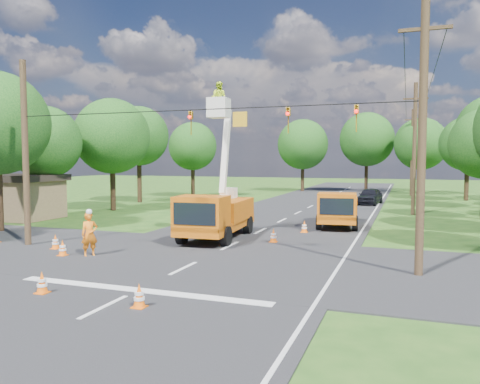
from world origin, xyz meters
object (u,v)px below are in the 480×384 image
at_px(traffic_cone_1, 139,296).
at_px(tree_left_d, 112,136).
at_px(traffic_cone_3, 304,227).
at_px(ground_worker, 89,234).
at_px(pole_right_far, 412,152).
at_px(tree_left_e, 139,136).
at_px(traffic_cone_2, 273,236).
at_px(traffic_cone_0, 42,283).
at_px(distant_car, 370,196).
at_px(pole_right_mid, 414,148).
at_px(traffic_cone_4, 63,248).
at_px(tree_right_e, 468,144).
at_px(bucket_truck, 216,206).
at_px(tree_far_a, 303,144).
at_px(traffic_cone_5, 55,242).
at_px(tree_far_c, 421,144).
at_px(second_truck, 338,208).
at_px(shed, 19,196).
at_px(tree_left_c, 45,142).
at_px(tree_left_f, 193,146).
at_px(traffic_cone_7, 335,214).
at_px(pole_left, 25,154).
at_px(tree_far_b, 367,139).
at_px(pole_right_near, 422,135).

height_order(traffic_cone_1, tree_left_d, tree_left_d).
bearing_deg(traffic_cone_3, ground_worker, -127.90).
height_order(pole_right_far, tree_left_e, pole_right_far).
bearing_deg(traffic_cone_2, traffic_cone_0, -111.44).
distance_m(distant_car, pole_right_mid, 9.35).
bearing_deg(traffic_cone_4, tree_left_e, 114.47).
relative_size(tree_left_e, tree_right_e, 1.09).
bearing_deg(bucket_truck, tree_left_e, 127.85).
xyz_separation_m(traffic_cone_3, pole_right_mid, (5.97, 11.59, 4.75)).
distance_m(distant_car, traffic_cone_4, 30.93).
height_order(pole_right_far, tree_far_a, pole_right_far).
xyz_separation_m(tree_right_e, tree_far_a, (-18.80, 8.00, 0.38)).
relative_size(traffic_cone_5, pole_right_mid, 0.07).
distance_m(ground_worker, traffic_cone_0, 5.77).
xyz_separation_m(traffic_cone_0, traffic_cone_3, (5.22, 14.87, 0.00)).
bearing_deg(tree_far_c, traffic_cone_3, -101.73).
distance_m(traffic_cone_2, traffic_cone_3, 3.75).
relative_size(pole_right_mid, pole_right_far, 1.00).
bearing_deg(tree_right_e, traffic_cone_5, -120.99).
distance_m(second_truck, ground_worker, 15.54).
bearing_deg(tree_left_d, traffic_cone_3, -20.60).
height_order(traffic_cone_3, traffic_cone_4, same).
relative_size(shed, tree_far_c, 0.60).
bearing_deg(second_truck, tree_left_e, 146.85).
distance_m(traffic_cone_2, tree_far_c, 38.48).
xyz_separation_m(traffic_cone_4, tree_left_c, (-10.42, 10.56, 5.08)).
xyz_separation_m(traffic_cone_0, tree_left_f, (-12.10, 36.46, 5.33)).
distance_m(bucket_truck, traffic_cone_0, 11.35).
distance_m(traffic_cone_7, pole_right_far, 25.49).
xyz_separation_m(bucket_truck, traffic_cone_1, (2.39, -11.40, -1.39)).
bearing_deg(tree_far_a, traffic_cone_2, -80.06).
distance_m(tree_left_c, tree_right_e, 39.93).
distance_m(distant_car, traffic_cone_7, 11.99).
bearing_deg(traffic_cone_4, traffic_cone_1, -35.98).
height_order(pole_left, shed, pole_left).
bearing_deg(pole_right_far, tree_left_e, -144.57).
distance_m(traffic_cone_0, pole_left, 10.25).
distance_m(traffic_cone_4, tree_far_c, 46.61).
distance_m(traffic_cone_2, tree_left_d, 20.43).
relative_size(bucket_truck, traffic_cone_3, 11.74).
distance_m(second_truck, tree_left_d, 19.91).
bearing_deg(bucket_truck, tree_right_e, 59.46).
distance_m(bucket_truck, tree_far_b, 40.82).
bearing_deg(traffic_cone_1, tree_left_e, 121.76).
relative_size(traffic_cone_5, tree_far_b, 0.07).
bearing_deg(tree_far_b, pole_right_near, -83.03).
distance_m(pole_left, tree_far_c, 46.12).
bearing_deg(shed, traffic_cone_4, -38.73).
distance_m(traffic_cone_1, tree_left_e, 34.26).
bearing_deg(tree_left_f, tree_far_b, 40.12).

